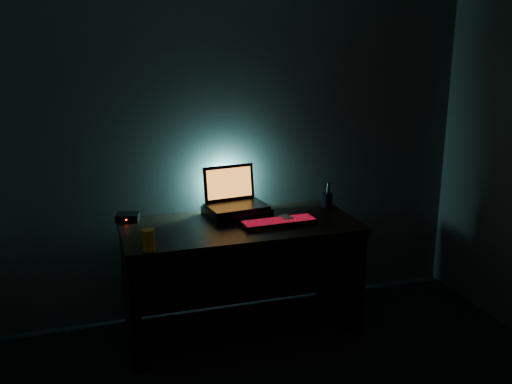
% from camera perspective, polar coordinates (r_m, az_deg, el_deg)
% --- Properties ---
extents(room, '(3.50, 4.00, 2.50)m').
position_cam_1_polar(room, '(2.05, 10.68, -3.57)').
color(room, black).
rests_on(room, ground).
extents(desk, '(1.50, 0.70, 0.75)m').
position_cam_1_polar(desk, '(3.78, -1.77, -6.65)').
color(desk, black).
rests_on(desk, ground).
extents(riser, '(0.44, 0.35, 0.06)m').
position_cam_1_polar(riser, '(3.79, -1.94, -1.97)').
color(riser, black).
rests_on(riser, desk).
extents(laptop, '(0.41, 0.33, 0.26)m').
position_cam_1_polar(laptop, '(3.81, -2.25, -0.47)').
color(laptop, black).
rests_on(laptop, riser).
extents(keyboard, '(0.49, 0.18, 0.03)m').
position_cam_1_polar(keyboard, '(3.63, 2.30, -3.03)').
color(keyboard, black).
rests_on(keyboard, desk).
extents(mousepad, '(0.24, 0.22, 0.00)m').
position_cam_1_polar(mousepad, '(3.69, 3.00, -2.94)').
color(mousepad, navy).
rests_on(mousepad, desk).
extents(mouse, '(0.07, 0.11, 0.03)m').
position_cam_1_polar(mouse, '(3.68, 3.01, -2.69)').
color(mouse, '#9C9CA2').
rests_on(mouse, mousepad).
extents(pen_cup, '(0.09, 0.09, 0.10)m').
position_cam_1_polar(pen_cup, '(4.01, 7.15, -0.82)').
color(pen_cup, black).
rests_on(pen_cup, desk).
extents(juice_glass, '(0.09, 0.09, 0.12)m').
position_cam_1_polar(juice_glass, '(3.24, -10.71, -4.74)').
color(juice_glass, '#FFAB0D').
rests_on(juice_glass, desk).
extents(router, '(0.17, 0.15, 0.05)m').
position_cam_1_polar(router, '(3.79, -12.70, -2.47)').
color(router, black).
rests_on(router, desk).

